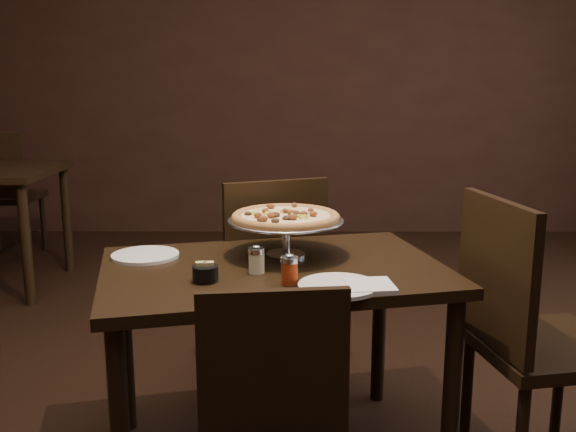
{
  "coord_description": "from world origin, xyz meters",
  "views": [
    {
      "loc": [
        -0.02,
        -2.22,
        1.36
      ],
      "look_at": [
        -0.03,
        -0.04,
        0.89
      ],
      "focal_mm": 40.0,
      "sensor_mm": 36.0,
      "label": 1
    }
  ],
  "objects": [
    {
      "name": "chair_far",
      "position": [
        -0.12,
        0.46,
        0.52
      ],
      "size": [
        0.58,
        0.58,
        0.96
      ],
      "rotation": [
        0.0,
        0.0,
        3.51
      ],
      "color": "black",
      "rests_on": "ground"
    },
    {
      "name": "napkin_stack",
      "position": [
        0.22,
        -0.33,
        0.74
      ],
      "size": [
        0.16,
        0.16,
        0.02
      ],
      "primitive_type": "cube",
      "rotation": [
        0.0,
        0.0,
        0.11
      ],
      "color": "silver",
      "rests_on": "dining_table"
    },
    {
      "name": "chair_side",
      "position": [
        0.77,
        -0.2,
        0.54
      ],
      "size": [
        0.54,
        0.54,
        0.99
      ],
      "rotation": [
        0.0,
        0.0,
        1.76
      ],
      "color": "black",
      "rests_on": "ground"
    },
    {
      "name": "plate_left",
      "position": [
        -0.55,
        0.02,
        0.73
      ],
      "size": [
        0.24,
        0.24,
        0.01
      ],
      "primitive_type": "cylinder",
      "color": "white",
      "rests_on": "dining_table"
    },
    {
      "name": "plate_near",
      "position": [
        0.13,
        -0.33,
        0.73
      ],
      "size": [
        0.25,
        0.25,
        0.01
      ],
      "primitive_type": "cylinder",
      "color": "white",
      "rests_on": "dining_table"
    },
    {
      "name": "serving_spatula",
      "position": [
        0.08,
        -0.03,
        0.87
      ],
      "size": [
        0.17,
        0.17,
        0.02
      ],
      "rotation": [
        0.0,
        0.0,
        -0.66
      ],
      "color": "silver",
      "rests_on": "pizza_stand"
    },
    {
      "name": "packet_caddy",
      "position": [
        -0.29,
        -0.26,
        0.76
      ],
      "size": [
        0.08,
        0.08,
        0.06
      ],
      "rotation": [
        0.0,
        0.0,
        0.24
      ],
      "color": "black",
      "rests_on": "dining_table"
    },
    {
      "name": "bg_chair_far",
      "position": [
        -2.21,
        2.56,
        0.54
      ],
      "size": [
        0.46,
        0.46,
        0.99
      ],
      "rotation": [
        0.0,
        0.0,
        3.15
      ],
      "color": "black",
      "rests_on": "ground"
    },
    {
      "name": "parmesan_shaker",
      "position": [
        -0.13,
        -0.17,
        0.77
      ],
      "size": [
        0.06,
        0.06,
        0.1
      ],
      "color": "#F4F0BE",
      "rests_on": "dining_table"
    },
    {
      "name": "pizza_stand",
      "position": [
        -0.04,
        0.04,
        0.87
      ],
      "size": [
        0.42,
        0.42,
        0.17
      ],
      "color": "silver",
      "rests_on": "dining_table"
    },
    {
      "name": "pepper_flake_shaker",
      "position": [
        -0.02,
        -0.29,
        0.77
      ],
      "size": [
        0.06,
        0.06,
        0.1
      ],
      "color": "maroon",
      "rests_on": "dining_table"
    },
    {
      "name": "room",
      "position": [
        0.06,
        0.03,
        1.4
      ],
      "size": [
        6.04,
        7.04,
        2.84
      ],
      "color": "black",
      "rests_on": "ground"
    },
    {
      "name": "dining_table",
      "position": [
        -0.08,
        -0.09,
        0.63
      ],
      "size": [
        1.31,
        1.02,
        0.73
      ],
      "rotation": [
        0.0,
        0.0,
        0.23
      ],
      "color": "black",
      "rests_on": "ground"
    }
  ]
}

